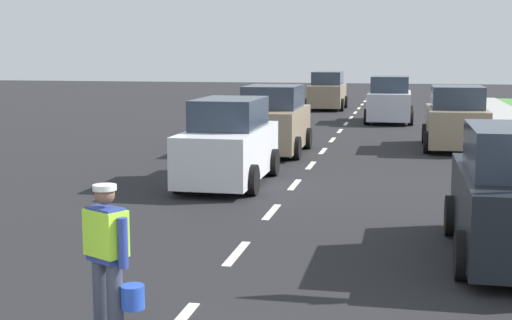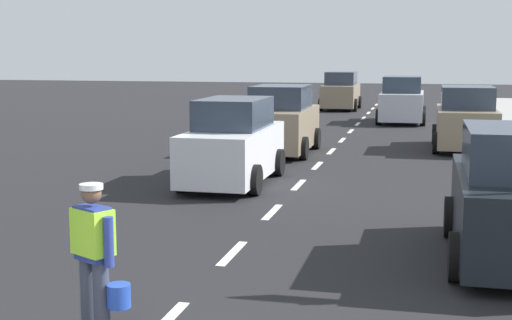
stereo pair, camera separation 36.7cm
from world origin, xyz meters
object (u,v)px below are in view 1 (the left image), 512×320
car_oncoming_lead (229,144)px  car_oncoming_third (327,92)px  car_parked_far (456,120)px  road_worker (108,251)px  car_oncoming_second (273,122)px  car_outgoing_far (390,101)px

car_oncoming_lead → car_oncoming_third: size_ratio=1.06×
car_oncoming_lead → car_parked_far: size_ratio=1.06×
road_worker → car_parked_far: bearing=74.2°
car_oncoming_lead → car_oncoming_third: car_oncoming_third is taller
car_oncoming_second → car_outgoing_far: 11.32m
car_oncoming_third → car_outgoing_far: size_ratio=0.98×
road_worker → car_parked_far: (4.76, 16.80, 0.01)m
road_worker → car_parked_far: size_ratio=0.42×
car_outgoing_far → car_oncoming_third: bearing=116.8°
car_outgoing_far → car_oncoming_second: bearing=-107.0°
car_oncoming_second → car_outgoing_far: bearing=73.0°
road_worker → car_oncoming_third: car_oncoming_third is taller
car_oncoming_third → car_outgoing_far: bearing=-63.2°
road_worker → car_parked_far: car_parked_far is taller
road_worker → car_oncoming_third: bearing=91.8°
road_worker → car_oncoming_lead: bearing=95.6°
car_oncoming_lead → car_parked_far: (5.67, 7.51, 0.01)m
road_worker → car_oncoming_lead: 9.33m
car_oncoming_third → car_parked_far: car_oncoming_third is taller
car_outgoing_far → car_parked_far: bearing=-75.2°
car_oncoming_second → car_oncoming_third: 17.73m
car_oncoming_third → car_outgoing_far: car_outgoing_far is taller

